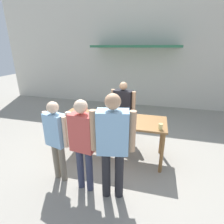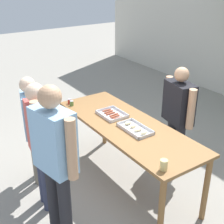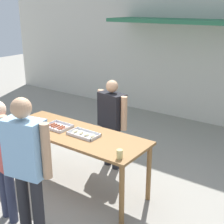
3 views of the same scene
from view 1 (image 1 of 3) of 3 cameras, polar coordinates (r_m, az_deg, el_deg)
name	(u,v)px [view 1 (image 1 of 3)]	position (r m, az deg, el deg)	size (l,w,h in m)	color
ground_plane	(112,154)	(4.26, 0.00, -13.65)	(24.00, 24.00, 0.00)	gray
building_facade_back	(137,50)	(7.44, 8.19, 19.35)	(12.00, 1.11, 4.50)	beige
serving_table	(112,123)	(3.86, 0.00, -3.55)	(2.32, 0.83, 0.92)	brown
food_tray_sausages	(97,117)	(3.90, -4.83, -1.48)	(0.39, 0.31, 0.04)	silver
food_tray_buns	(120,119)	(3.77, 2.76, -2.16)	(0.47, 0.25, 0.06)	silver
condiment_jar_mustard	(62,117)	(3.92, -15.95, -1.72)	(0.06, 0.06, 0.08)	#B22319
condiment_jar_ketchup	(65,118)	(3.87, -14.96, -1.89)	(0.06, 0.06, 0.08)	#567A38
beer_cup	(160,127)	(3.42, 15.55, -4.63)	(0.08, 0.08, 0.12)	#DBC67A
person_server_behind_table	(123,107)	(4.59, 3.60, 1.79)	(0.67, 0.34, 1.57)	#232328
person_customer_holding_hotdog	(56,136)	(3.26, -17.77, -7.32)	(0.53, 0.30, 1.55)	#756B5B
person_customer_with_cup	(113,140)	(2.68, 0.23, -9.26)	(0.67, 0.35, 1.80)	#232328
person_customer_waiting_in_line	(83,139)	(2.90, -9.49, -8.78)	(0.57, 0.27, 1.66)	#333851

